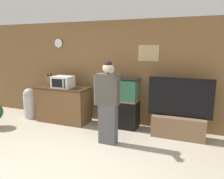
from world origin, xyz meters
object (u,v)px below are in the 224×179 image
counter_island (64,104)px  tv_on_stand (179,120)px  microwave (63,82)px  aquarium_on_stand (120,103)px  trash_bin (30,103)px  knife_block (49,81)px  person_standing (107,101)px

counter_island → tv_on_stand: 2.92m
microwave → aquarium_on_stand: bearing=8.4°
microwave → trash_bin: microwave is taller
microwave → knife_block: size_ratio=1.44×
aquarium_on_stand → person_standing: 1.02m
tv_on_stand → microwave: bearing=-178.6°
tv_on_stand → counter_island: bearing=-179.6°
tv_on_stand → person_standing: person_standing is taller
person_standing → trash_bin: size_ratio=2.03×
counter_island → knife_block: 0.74m
microwave → aquarium_on_stand: 1.56m
counter_island → knife_block: bearing=174.2°
counter_island → person_standing: bearing=-26.9°
microwave → person_standing: 1.74m
tv_on_stand → trash_bin: size_ratio=1.62×
counter_island → microwave: (0.04, -0.05, 0.61)m
person_standing → trash_bin: bearing=164.8°
tv_on_stand → aquarium_on_stand: bearing=174.0°
aquarium_on_stand → trash_bin: aquarium_on_stand is taller
counter_island → aquarium_on_stand: 1.54m
microwave → knife_block: (-0.50, 0.09, -0.02)m
aquarium_on_stand → trash_bin: bearing=-174.2°
microwave → trash_bin: 1.27m
counter_island → knife_block: knife_block is taller
tv_on_stand → knife_block: bearing=179.6°
counter_island → microwave: microwave is taller
microwave → person_standing: bearing=-26.2°
counter_island → trash_bin: size_ratio=1.66×
tv_on_stand → trash_bin: 3.98m
knife_block → aquarium_on_stand: (1.97, 0.12, -0.44)m
person_standing → microwave: bearing=153.8°
knife_block → tv_on_stand: tv_on_stand is taller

